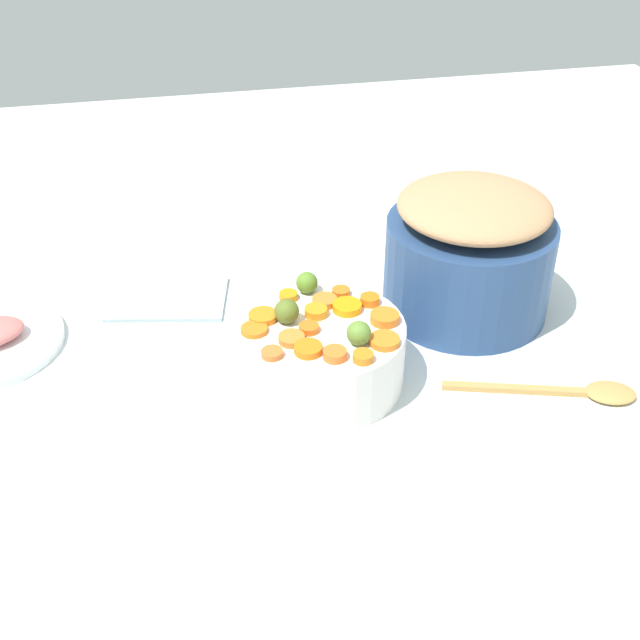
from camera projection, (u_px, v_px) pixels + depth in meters
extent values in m
cube|color=silver|center=(294.00, 383.00, 1.13)|extent=(2.40, 2.40, 0.02)
cylinder|color=white|center=(320.00, 354.00, 1.09)|extent=(0.23, 0.23, 0.09)
cylinder|color=navy|center=(467.00, 267.00, 1.22)|extent=(0.25, 0.25, 0.15)
ellipsoid|color=tan|center=(475.00, 207.00, 1.17)|extent=(0.22, 0.22, 0.05)
cylinder|color=orange|center=(341.00, 292.00, 1.13)|extent=(0.04, 0.04, 0.01)
cylinder|color=orange|center=(308.00, 349.00, 1.02)|extent=(0.05, 0.05, 0.01)
cylinder|color=orange|center=(288.00, 296.00, 1.12)|extent=(0.03, 0.03, 0.01)
cylinder|color=orange|center=(363.00, 357.00, 1.00)|extent=(0.04, 0.04, 0.01)
cylinder|color=orange|center=(384.00, 341.00, 1.03)|extent=(0.05, 0.05, 0.01)
cylinder|color=orange|center=(316.00, 312.00, 1.08)|extent=(0.04, 0.04, 0.01)
cylinder|color=orange|center=(347.00, 307.00, 1.09)|extent=(0.06, 0.06, 0.01)
cylinder|color=orange|center=(254.00, 330.00, 1.05)|extent=(0.04, 0.04, 0.01)
cylinder|color=orange|center=(292.00, 339.00, 1.03)|extent=(0.05, 0.05, 0.01)
cylinder|color=orange|center=(335.00, 354.00, 1.01)|extent=(0.04, 0.04, 0.01)
cylinder|color=orange|center=(309.00, 328.00, 1.05)|extent=(0.04, 0.04, 0.01)
cylinder|color=orange|center=(385.00, 318.00, 1.07)|extent=(0.04, 0.04, 0.01)
cylinder|color=orange|center=(263.00, 316.00, 1.08)|extent=(0.05, 0.05, 0.01)
cylinder|color=orange|center=(370.00, 300.00, 1.11)|extent=(0.04, 0.04, 0.01)
cylinder|color=orange|center=(272.00, 353.00, 1.01)|extent=(0.04, 0.04, 0.01)
cylinder|color=orange|center=(325.00, 301.00, 1.11)|extent=(0.05, 0.05, 0.01)
sphere|color=#588529|center=(307.00, 283.00, 1.13)|extent=(0.03, 0.03, 0.03)
sphere|color=olive|center=(359.00, 333.00, 1.03)|extent=(0.03, 0.03, 0.03)
sphere|color=#596D25|center=(287.00, 311.00, 1.07)|extent=(0.03, 0.03, 0.03)
cube|color=tan|center=(518.00, 389.00, 1.09)|extent=(0.20, 0.07, 0.01)
ellipsoid|color=tan|center=(611.00, 393.00, 1.08)|extent=(0.08, 0.07, 0.01)
cube|color=#9DB0B4|center=(168.00, 299.00, 1.28)|extent=(0.20, 0.16, 0.01)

